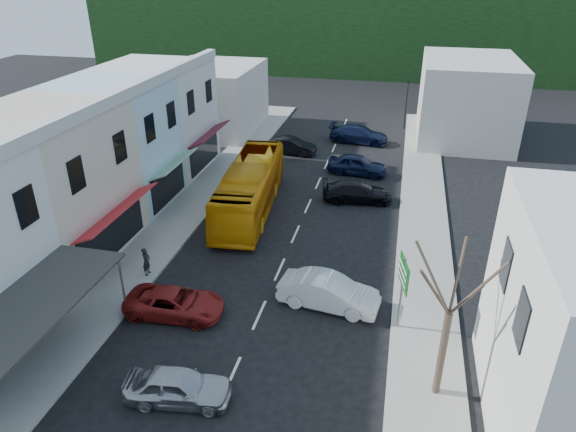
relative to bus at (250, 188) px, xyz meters
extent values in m
plane|color=black|center=(3.56, -10.59, -1.55)|extent=(120.00, 120.00, 0.00)
cube|color=gray|center=(-3.94, -0.59, -1.48)|extent=(3.00, 52.00, 0.15)
cube|color=gray|center=(11.06, -0.59, -1.48)|extent=(3.00, 52.00, 0.15)
cube|color=#571821|center=(-4.84, -16.09, 1.50)|extent=(1.30, 7.65, 0.08)
cube|color=beige|center=(-8.94, -7.59, 2.45)|extent=(7.00, 8.00, 8.00)
cube|color=#AE1E21|center=(-4.84, -7.59, 1.50)|extent=(1.30, 6.80, 0.08)
cube|color=#A6C8D0|center=(-8.94, -0.59, 2.45)|extent=(7.00, 6.00, 8.00)
cube|color=#195926|center=(-4.84, -0.59, 1.50)|extent=(1.30, 5.10, 0.08)
cube|color=silver|center=(-8.94, 5.91, 2.45)|extent=(7.00, 7.00, 8.00)
cube|color=#571821|center=(-4.84, 5.91, 1.50)|extent=(1.30, 5.95, 0.08)
cube|color=#B7B2A8|center=(-8.44, 16.41, 1.45)|extent=(8.00, 10.00, 6.00)
cube|color=#B7B2A8|center=(14.56, 19.41, 1.95)|extent=(8.00, 12.00, 7.00)
cube|color=black|center=(3.56, 53.41, 4.45)|extent=(80.00, 24.00, 12.00)
imported|color=orange|center=(0.00, 0.00, 0.00)|extent=(3.55, 11.78, 3.10)
imported|color=#ACABB0|center=(2.03, -16.19, -0.85)|extent=(4.60, 2.36, 1.40)
imported|color=silver|center=(6.57, -9.19, -0.85)|extent=(4.59, 2.34, 1.40)
imported|color=maroon|center=(-0.24, -11.39, -0.85)|extent=(4.69, 2.13, 1.40)
imported|color=black|center=(6.63, 2.92, -0.85)|extent=(4.71, 2.42, 1.40)
imported|color=black|center=(6.15, 7.81, -0.85)|extent=(4.56, 2.23, 1.40)
imported|color=black|center=(0.25, 11.18, -0.85)|extent=(4.57, 2.28, 1.40)
imported|color=black|center=(5.50, 15.42, -0.85)|extent=(4.66, 2.29, 1.40)
imported|color=black|center=(-2.96, -8.76, -0.55)|extent=(0.42, 0.61, 1.70)
camera|label=1|loc=(9.13, -29.01, 13.29)|focal=32.00mm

